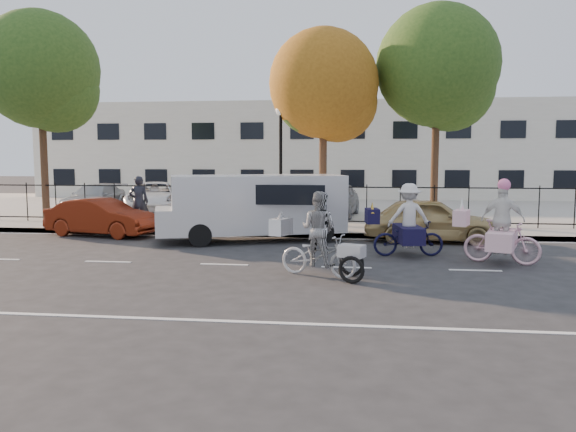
# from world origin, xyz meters

# --- Properties ---
(ground) EXTENTS (120.00, 120.00, 0.00)m
(ground) POSITION_xyz_m (0.00, 0.00, 0.00)
(ground) COLOR #333334
(road_markings) EXTENTS (60.00, 9.52, 0.01)m
(road_markings) POSITION_xyz_m (0.00, 0.00, 0.01)
(road_markings) COLOR silver
(road_markings) RESTS_ON ground
(curb) EXTENTS (60.00, 0.10, 0.15)m
(curb) POSITION_xyz_m (0.00, 5.05, 0.07)
(curb) COLOR #A8A399
(curb) RESTS_ON ground
(sidewalk) EXTENTS (60.00, 2.20, 0.15)m
(sidewalk) POSITION_xyz_m (0.00, 6.10, 0.07)
(sidewalk) COLOR #A8A399
(sidewalk) RESTS_ON ground
(parking_lot) EXTENTS (60.00, 15.60, 0.15)m
(parking_lot) POSITION_xyz_m (0.00, 15.00, 0.07)
(parking_lot) COLOR #A8A399
(parking_lot) RESTS_ON ground
(iron_fence) EXTENTS (58.00, 0.06, 1.50)m
(iron_fence) POSITION_xyz_m (0.00, 7.20, 0.90)
(iron_fence) COLOR black
(iron_fence) RESTS_ON sidewalk
(building) EXTENTS (34.00, 10.00, 6.00)m
(building) POSITION_xyz_m (0.00, 25.00, 3.00)
(building) COLOR silver
(building) RESTS_ON ground
(lamppost) EXTENTS (0.36, 0.36, 4.33)m
(lamppost) POSITION_xyz_m (0.50, 6.80, 3.11)
(lamppost) COLOR black
(lamppost) RESTS_ON sidewalk
(street_sign) EXTENTS (0.85, 0.06, 1.80)m
(street_sign) POSITION_xyz_m (-1.85, 6.80, 1.42)
(street_sign) COLOR black
(street_sign) RESTS_ON sidewalk
(zebra_trike) EXTENTS (2.19, 1.49, 1.89)m
(zebra_trike) POSITION_xyz_m (2.40, -1.07, 0.73)
(zebra_trike) COLOR silver
(zebra_trike) RESTS_ON ground
(unicorn_bike) EXTENTS (2.14, 1.55, 2.12)m
(unicorn_bike) POSITION_xyz_m (6.78, 0.96, 0.78)
(unicorn_bike) COLOR beige
(unicorn_bike) RESTS_ON ground
(bull_bike) EXTENTS (2.13, 1.47, 1.95)m
(bull_bike) POSITION_xyz_m (4.58, 1.78, 0.78)
(bull_bike) COLOR black
(bull_bike) RESTS_ON ground
(white_van) EXTENTS (6.30, 3.61, 2.07)m
(white_van) POSITION_xyz_m (0.03, 4.05, 1.14)
(white_van) COLOR silver
(white_van) RESTS_ON ground
(red_sedan) EXTENTS (4.01, 2.15, 1.26)m
(red_sedan) POSITION_xyz_m (-5.26, 4.50, 0.63)
(red_sedan) COLOR #631B0B
(red_sedan) RESTS_ON ground
(gold_sedan) EXTENTS (4.17, 1.91, 1.39)m
(gold_sedan) POSITION_xyz_m (5.54, 4.50, 0.69)
(gold_sedan) COLOR tan
(gold_sedan) RESTS_ON ground
(pedestrian) EXTENTS (0.78, 0.63, 1.84)m
(pedestrian) POSITION_xyz_m (-4.38, 5.58, 1.07)
(pedestrian) COLOR black
(pedestrian) RESTS_ON sidewalk
(lot_car_a) EXTENTS (1.77, 4.29, 1.24)m
(lot_car_a) POSITION_xyz_m (-8.63, 10.95, 0.77)
(lot_car_a) COLOR #A3A6AA
(lot_car_a) RESTS_ON parking_lot
(lot_car_b) EXTENTS (3.55, 5.37, 1.37)m
(lot_car_b) POSITION_xyz_m (-5.86, 11.07, 0.83)
(lot_car_b) COLOR white
(lot_car_b) RESTS_ON parking_lot
(lot_car_d) EXTENTS (2.14, 4.32, 1.41)m
(lot_car_d) POSITION_xyz_m (2.38, 10.55, 0.86)
(lot_car_d) COLOR #93969A
(lot_car_d) RESTS_ON parking_lot
(tree_west) EXTENTS (4.48, 4.48, 8.22)m
(tree_west) POSITION_xyz_m (-8.73, 7.36, 5.75)
(tree_west) COLOR #442D1D
(tree_west) RESTS_ON ground
(tree_mid) EXTENTS (3.97, 3.97, 7.27)m
(tree_mid) POSITION_xyz_m (2.14, 7.36, 5.09)
(tree_mid) COLOR #442D1D
(tree_mid) RESTS_ON ground
(tree_east) EXTENTS (4.48, 4.48, 8.22)m
(tree_east) POSITION_xyz_m (6.26, 8.24, 5.75)
(tree_east) COLOR #442D1D
(tree_east) RESTS_ON ground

